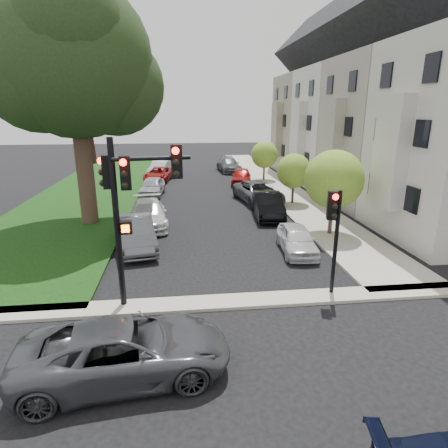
{
  "coord_description": "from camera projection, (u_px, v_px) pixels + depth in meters",
  "views": [
    {
      "loc": [
        -1.72,
        -9.63,
        6.48
      ],
      "look_at": [
        0.0,
        5.0,
        2.0
      ],
      "focal_mm": 30.0,
      "sensor_mm": 36.0,
      "label": 1
    }
  ],
  "objects": [
    {
      "name": "ground",
      "position": [
        243.0,
        336.0,
        11.23
      ],
      "size": [
        140.0,
        140.0,
        0.0
      ],
      "primitive_type": "plane",
      "color": "black",
      "rests_on": "ground"
    },
    {
      "name": "grass_strip",
      "position": [
        98.0,
        186.0,
        33.01
      ],
      "size": [
        8.0,
        44.0,
        0.12
      ],
      "primitive_type": "cube",
      "color": "black",
      "rests_on": "ground"
    },
    {
      "name": "sidewalk_right",
      "position": [
        272.0,
        183.0,
        34.77
      ],
      "size": [
        3.5,
        44.0,
        0.12
      ],
      "primitive_type": "cube",
      "color": "#A6A49A",
      "rests_on": "ground"
    },
    {
      "name": "sidewalk_cross",
      "position": [
        234.0,
        302.0,
        13.11
      ],
      "size": [
        60.0,
        1.0,
        0.12
      ],
      "primitive_type": "cube",
      "color": "#A6A49A",
      "rests_on": "ground"
    },
    {
      "name": "house_b",
      "position": [
        388.0,
        103.0,
        25.33
      ],
      "size": [
        7.7,
        7.55,
        15.97
      ],
      "color": "#AAA28A",
      "rests_on": "ground"
    },
    {
      "name": "house_c",
      "position": [
        342.0,
        105.0,
        32.46
      ],
      "size": [
        7.7,
        7.55,
        15.97
      ],
      "color": "#BBB3A5",
      "rests_on": "ground"
    },
    {
      "name": "house_d",
      "position": [
        313.0,
        106.0,
        39.58
      ],
      "size": [
        7.7,
        7.55,
        15.97
      ],
      "color": "gray",
      "rests_on": "ground"
    },
    {
      "name": "eucalyptus",
      "position": [
        72.0,
        59.0,
        19.7
      ],
      "size": [
        9.36,
        8.49,
        13.26
      ],
      "color": "#3D2A1F",
      "rests_on": "ground"
    },
    {
      "name": "small_tree_a",
      "position": [
        334.0,
        180.0,
        19.4
      ],
      "size": [
        3.06,
        3.06,
        4.58
      ],
      "color": "#3D2A1F",
      "rests_on": "ground"
    },
    {
      "name": "small_tree_b",
      "position": [
        294.0,
        171.0,
        26.2
      ],
      "size": [
        2.42,
        2.42,
        3.63
      ],
      "color": "#3D2A1F",
      "rests_on": "ground"
    },
    {
      "name": "small_tree_c",
      "position": [
        264.0,
        155.0,
        35.11
      ],
      "size": [
        2.5,
        2.5,
        3.75
      ],
      "color": "#3D2A1F",
      "rests_on": "ground"
    },
    {
      "name": "traffic_signal_main",
      "position": [
        129.0,
        194.0,
        11.83
      ],
      "size": [
        2.8,
        0.73,
        5.72
      ],
      "color": "black",
      "rests_on": "ground"
    },
    {
      "name": "traffic_signal_secondary",
      "position": [
        334.0,
        224.0,
        12.91
      ],
      "size": [
        0.52,
        0.42,
        3.9
      ],
      "color": "black",
      "rests_on": "ground"
    },
    {
      "name": "car_cross_near",
      "position": [
        125.0,
        350.0,
        9.36
      ],
      "size": [
        5.51,
        3.02,
        1.46
      ],
      "primitive_type": "imported",
      "rotation": [
        0.0,
        0.0,
        1.69
      ],
      "color": "#3F4247",
      "rests_on": "ground"
    },
    {
      "name": "car_parked_0",
      "position": [
        297.0,
        239.0,
        17.68
      ],
      "size": [
        1.84,
        3.88,
        1.28
      ],
      "primitive_type": "imported",
      "rotation": [
        0.0,
        0.0,
        -0.09
      ],
      "color": "silver",
      "rests_on": "ground"
    },
    {
      "name": "car_parked_1",
      "position": [
        268.0,
        205.0,
        23.53
      ],
      "size": [
        2.04,
        4.8,
        1.54
      ],
      "primitive_type": "imported",
      "rotation": [
        0.0,
        0.0,
        -0.09
      ],
      "color": "black",
      "rests_on": "ground"
    },
    {
      "name": "car_parked_2",
      "position": [
        258.0,
        192.0,
        27.28
      ],
      "size": [
        3.37,
        5.76,
        1.5
      ],
      "primitive_type": "imported",
      "rotation": [
        0.0,
        0.0,
        0.17
      ],
      "color": "#3F4247",
      "rests_on": "ground"
    },
    {
      "name": "car_parked_3",
      "position": [
        241.0,
        176.0,
        34.05
      ],
      "size": [
        2.5,
        4.57,
        1.47
      ],
      "primitive_type": "imported",
      "rotation": [
        0.0,
        0.0,
        -0.18
      ],
      "color": "maroon",
      "rests_on": "ground"
    },
    {
      "name": "car_parked_4",
      "position": [
        229.0,
        165.0,
        41.18
      ],
      "size": [
        2.46,
        5.32,
        1.5
      ],
      "primitive_type": "imported",
      "rotation": [
        0.0,
        0.0,
        0.07
      ],
      "color": "#3F4247",
      "rests_on": "ground"
    },
    {
      "name": "car_parked_5",
      "position": [
        136.0,
        233.0,
        18.13
      ],
      "size": [
        2.47,
        4.93,
        1.55
      ],
      "primitive_type": "imported",
      "rotation": [
        0.0,
        0.0,
        0.18
      ],
      "color": "#3F4247",
      "rests_on": "ground"
    },
    {
      "name": "car_parked_6",
      "position": [
        148.0,
        214.0,
        21.73
      ],
      "size": [
        2.56,
        5.19,
        1.45
      ],
      "primitive_type": "imported",
      "rotation": [
        0.0,
        0.0,
        0.11
      ],
      "color": "silver",
      "rests_on": "ground"
    },
    {
      "name": "car_parked_7",
      "position": [
        152.0,
        187.0,
        29.52
      ],
      "size": [
        2.12,
        4.38,
        1.44
      ],
      "primitive_type": "imported",
      "rotation": [
        0.0,
        0.0,
        -0.1
      ],
      "color": "#999BA0",
      "rests_on": "ground"
    },
    {
      "name": "car_parked_8",
      "position": [
        159.0,
        174.0,
        35.68
      ],
      "size": [
        2.96,
        5.03,
        1.31
      ],
      "primitive_type": "imported",
      "rotation": [
        0.0,
        0.0,
        -0.17
      ],
      "color": "maroon",
      "rests_on": "ground"
    },
    {
      "name": "car_parked_9",
      "position": [
        160.0,
        169.0,
        38.62
      ],
      "size": [
        2.4,
        4.69,
        1.47
      ],
      "primitive_type": "imported",
      "rotation": [
        0.0,
        0.0,
        -0.2
      ],
      "color": "silver",
      "rests_on": "ground"
    }
  ]
}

